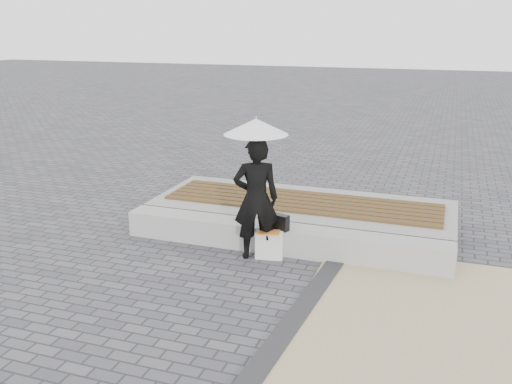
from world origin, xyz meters
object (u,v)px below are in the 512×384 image
parasol (256,127)px  canvas_tote (269,245)px  woman (256,199)px  handbag (278,222)px  seating_ledge (281,238)px

parasol → canvas_tote: 1.74m
parasol → canvas_tote: bearing=4.3°
woman → handbag: size_ratio=5.32×
woman → parasol: parasol is taller
parasol → handbag: (0.28, 0.19, -1.42)m
woman → parasol: (0.00, 0.00, 1.05)m
seating_ledge → woman: woman is taller
seating_ledge → parasol: 1.80m
handbag → canvas_tote: bearing=-97.5°
seating_ledge → canvas_tote: (-0.08, -0.34, 0.01)m
parasol → canvas_tote: (0.20, 0.02, -1.73)m
handbag → canvas_tote: size_ratio=0.80×
handbag → canvas_tote: handbag is taller
handbag → canvas_tote: (-0.08, -0.17, -0.31)m
seating_ledge → woman: 0.83m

